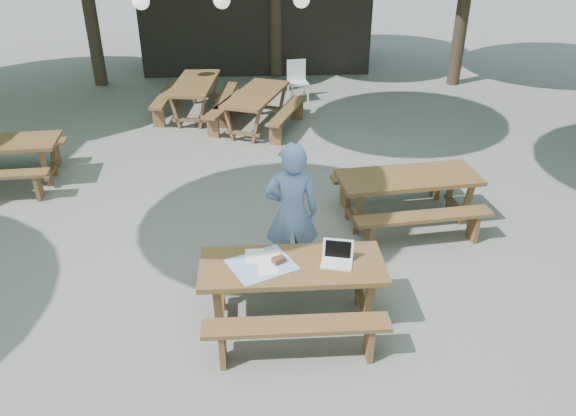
# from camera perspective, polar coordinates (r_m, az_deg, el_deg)

# --- Properties ---
(ground) EXTENTS (80.00, 80.00, 0.00)m
(ground) POSITION_cam_1_polar(r_m,az_deg,el_deg) (7.24, -5.98, -6.64)
(ground) COLOR #61605C
(ground) RESTS_ON ground
(pavilion) EXTENTS (6.00, 3.00, 2.80)m
(pavilion) POSITION_cam_1_polar(r_m,az_deg,el_deg) (16.62, -3.33, 19.29)
(pavilion) COLOR black
(pavilion) RESTS_ON ground
(main_picnic_table) EXTENTS (2.00, 1.58, 0.75)m
(main_picnic_table) POSITION_cam_1_polar(r_m,az_deg,el_deg) (6.27, 0.41, -8.41)
(main_picnic_table) COLOR brown
(main_picnic_table) RESTS_ON ground
(picnic_table_ne) EXTENTS (2.08, 1.78, 0.75)m
(picnic_table_ne) POSITION_cam_1_polar(r_m,az_deg,el_deg) (8.30, 11.92, 0.99)
(picnic_table_ne) COLOR brown
(picnic_table_ne) RESTS_ON ground
(picnic_table_far_w) EXTENTS (1.77, 2.07, 0.75)m
(picnic_table_far_w) POSITION_cam_1_polar(r_m,az_deg,el_deg) (12.55, -9.35, 10.95)
(picnic_table_far_w) COLOR brown
(picnic_table_far_w) RESTS_ON ground
(picnic_table_far_e) EXTENTS (2.16, 2.34, 0.75)m
(picnic_table_far_e) POSITION_cam_1_polar(r_m,az_deg,el_deg) (11.66, -3.19, 9.90)
(picnic_table_far_e) COLOR brown
(picnic_table_far_e) RESTS_ON ground
(woman) EXTENTS (0.66, 0.44, 1.81)m
(woman) POSITION_cam_1_polar(r_m,az_deg,el_deg) (6.69, 0.36, -0.52)
(woman) COLOR #6C8AC6
(woman) RESTS_ON ground
(plastic_chair) EXTENTS (0.51, 0.51, 0.90)m
(plastic_chair) POSITION_cam_1_polar(r_m,az_deg,el_deg) (13.47, 1.02, 12.01)
(plastic_chair) COLOR white
(plastic_chair) RESTS_ON ground
(laptop) EXTENTS (0.38, 0.33, 0.24)m
(laptop) POSITION_cam_1_polar(r_m,az_deg,el_deg) (6.08, 5.03, -4.98)
(laptop) COLOR white
(laptop) RESTS_ON main_picnic_table
(tabletop_clutter) EXTENTS (0.82, 0.78, 0.08)m
(tabletop_clutter) POSITION_cam_1_polar(r_m,az_deg,el_deg) (6.05, -2.35, -5.64)
(tabletop_clutter) COLOR blue
(tabletop_clutter) RESTS_ON main_picnic_table
(paper_lanterns) EXTENTS (9.00, 0.34, 0.38)m
(paper_lanterns) POSITION_cam_1_polar(r_m,az_deg,el_deg) (12.03, -6.68, 20.26)
(paper_lanterns) COLOR black
(paper_lanterns) RESTS_ON ground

